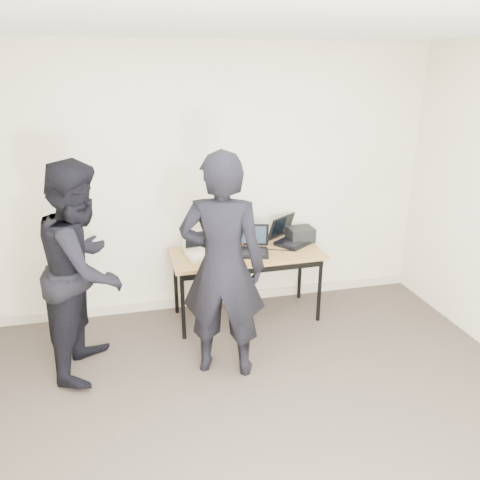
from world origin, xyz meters
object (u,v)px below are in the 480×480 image
object	(u,v)px
laptop_center	(251,246)
equipment_box	(300,234)
laptop_beige	(201,251)
person_typist	(223,267)
desk	(247,258)
laptop_right	(290,237)
leather_satchel	(224,235)
person_observer	(84,269)

from	to	relation	value
laptop_center	equipment_box	xyz separation A→B (m)	(0.59, 0.19, 0.01)
laptop_beige	person_typist	distance (m)	0.86
desk	person_typist	distance (m)	0.96
desk	laptop_center	distance (m)	0.13
laptop_right	equipment_box	xyz separation A→B (m)	(0.12, 0.01, 0.01)
leather_satchel	laptop_center	bearing A→B (deg)	-43.22
leather_satchel	equipment_box	bearing A→B (deg)	-0.96
equipment_box	person_typist	size ratio (longest dim) A/B	0.14
equipment_box	person_observer	bearing A→B (deg)	-162.23
desk	laptop_center	world-z (taller)	laptop_center
laptop_beige	equipment_box	world-z (taller)	laptop_beige
desk	laptop_beige	distance (m)	0.47
equipment_box	laptop_right	bearing A→B (deg)	-173.89
leather_satchel	person_observer	world-z (taller)	person_observer
laptop_right	leather_satchel	size ratio (longest dim) A/B	1.41
desk	laptop_center	xyz separation A→B (m)	(0.04, 0.01, 0.12)
desk	equipment_box	world-z (taller)	equipment_box
desk	person_observer	distance (m)	1.59
equipment_box	person_observer	size ratio (longest dim) A/B	0.14
leather_satchel	laptop_beige	bearing A→B (deg)	-141.57
laptop_center	laptop_right	xyz separation A→B (m)	(0.46, 0.17, 0.00)
laptop_right	person_observer	distance (m)	2.12
desk	equipment_box	bearing A→B (deg)	15.70
equipment_box	person_observer	distance (m)	2.24
desk	person_typist	world-z (taller)	person_typist
desk	leather_satchel	distance (m)	0.34
laptop_right	equipment_box	world-z (taller)	laptop_right
desk	laptop_right	size ratio (longest dim) A/B	2.94
laptop_beige	equipment_box	xyz separation A→B (m)	(1.08, 0.17, 0.03)
person_observer	person_typist	bearing A→B (deg)	-93.31
laptop_center	leather_satchel	bearing A→B (deg)	150.73
person_typist	person_observer	distance (m)	1.14
laptop_beige	person_observer	world-z (taller)	person_observer
desk	laptop_beige	xyz separation A→B (m)	(-0.45, 0.02, 0.11)
desk	laptop_right	world-z (taller)	laptop_right
leather_satchel	person_observer	xyz separation A→B (m)	(-1.32, -0.72, 0.05)
laptop_right	person_observer	size ratio (longest dim) A/B	0.29
laptop_beige	laptop_center	distance (m)	0.50
desk	person_observer	size ratio (longest dim) A/B	0.84
laptop_beige	laptop_center	size ratio (longest dim) A/B	0.80
laptop_right	equipment_box	distance (m)	0.12
person_typist	person_observer	world-z (taller)	person_typist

